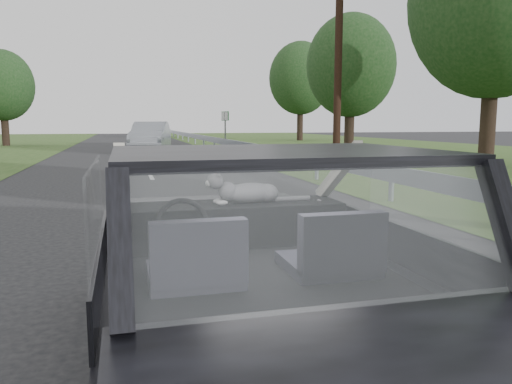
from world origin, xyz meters
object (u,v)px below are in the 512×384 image
cat (250,192)px  other_car (151,137)px  highway_sign (225,130)px  subject_car (255,263)px  utility_pole (339,49)px

cat → other_car: size_ratio=0.12×
highway_sign → other_car: bearing=-176.6°
other_car → highway_sign: size_ratio=2.23×
subject_car → other_car: 24.62m
other_car → highway_sign: highway_sign is taller
cat → highway_sign: 25.98m
subject_car → utility_pole: bearing=64.2°
cat → utility_pole: utility_pole is taller
other_car → subject_car: bearing=-80.9°
subject_car → cat: subject_car is taller
cat → utility_pole: 15.44m
subject_car → highway_sign: (5.09, 26.11, 0.38)m
highway_sign → utility_pole: 12.47m
highway_sign → cat: bearing=-116.4°
subject_car → cat: size_ratio=7.02×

